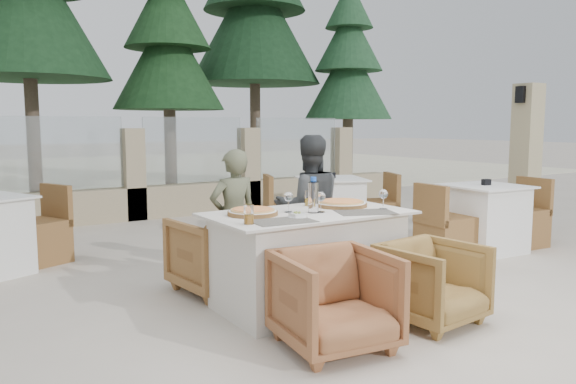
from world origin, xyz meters
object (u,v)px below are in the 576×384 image
armchair_far_right (306,243)px  bg_table_b (331,207)px  wine_glass_centre (289,201)px  diner_right (309,207)px  pizza_left (253,212)px  armchair_near_right (432,283)px  armchair_near_left (335,300)px  beer_glass_right (309,198)px  diner_left (234,219)px  armchair_far_left (218,254)px  wine_glass_corner (383,198)px  water_bottle (313,195)px  dining_table (308,259)px  beer_glass_left (249,214)px  olive_dish (297,215)px  bg_table_c (485,218)px  pizza_right (341,203)px  wine_glass_near (321,201)px

armchair_far_right → bg_table_b: bearing=-153.4°
wine_glass_centre → diner_right: size_ratio=0.13×
pizza_left → armchair_near_right: size_ratio=0.59×
pizza_left → armchair_near_left: size_ratio=0.54×
beer_glass_right → diner_left: bearing=132.7°
armchair_far_left → armchair_near_left: (0.09, -1.58, -0.01)m
bg_table_b → beer_glass_right: bearing=-109.9°
wine_glass_corner → bg_table_b: wine_glass_corner is taller
armchair_near_right → pizza_left: bearing=131.5°
beer_glass_right → wine_glass_centre: bearing=-148.0°
water_bottle → wine_glass_centre: bearing=143.2°
dining_table → beer_glass_right: size_ratio=12.37×
beer_glass_left → bg_table_b: bearing=43.7°
wine_glass_centre → armchair_near_right: 1.26m
olive_dish → armchair_near_right: 1.12m
dining_table → diner_left: (-0.27, 0.79, 0.24)m
wine_glass_corner → pizza_left: bearing=163.5°
wine_glass_centre → olive_dish: bearing=-107.3°
beer_glass_right → armchair_near_right: beer_glass_right is taller
wine_glass_corner → bg_table_c: (2.23, 0.74, -0.48)m
pizza_right → water_bottle: (-0.40, -0.15, 0.11)m
pizza_left → bg_table_c: 3.33m
armchair_far_right → armchair_near_left: size_ratio=0.89×
wine_glass_near → diner_left: (-0.34, 0.85, -0.24)m
wine_glass_centre → diner_left: bearing=100.1°
pizza_right → armchair_near_left: (-0.75, -0.91, -0.47)m
beer_glass_right → armchair_near_left: size_ratio=0.18×
diner_right → pizza_right: bearing=104.1°
wine_glass_corner → diner_left: bearing=131.6°
wine_glass_centre → diner_left: diner_left is taller
olive_dish → armchair_far_left: olive_dish is taller
pizza_left → armchair_near_left: (0.10, -0.92, -0.47)m
beer_glass_right → armchair_near_right: bearing=-71.5°
armchair_far_left → armchair_near_left: bearing=86.5°
pizza_left → wine_glass_corner: wine_glass_corner is taller
wine_glass_corner → armchair_near_left: wine_glass_corner is taller
dining_table → beer_glass_right: (0.20, 0.28, 0.45)m
wine_glass_near → armchair_far_right: (0.51, 0.94, -0.57)m
diner_left → olive_dish: bearing=93.1°
dining_table → diner_right: (0.49, 0.70, 0.30)m
beer_glass_right → armchair_far_right: size_ratio=0.20×
bg_table_c → dining_table: bearing=-165.2°
olive_dish → diner_left: (-0.05, 0.95, -0.17)m
pizza_right → water_bottle: bearing=-159.0°
wine_glass_centre → wine_glass_near: same height
beer_glass_left → armchair_near_left: 0.84m
wine_glass_near → armchair_far_right: size_ratio=0.29×
wine_glass_corner → bg_table_b: (1.24, 2.37, -0.48)m
water_bottle → wine_glass_near: bearing=-17.5°
pizza_right → armchair_far_left: bearing=141.9°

